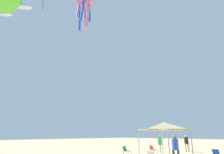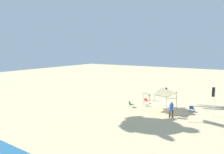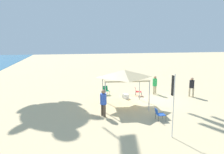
% 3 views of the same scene
% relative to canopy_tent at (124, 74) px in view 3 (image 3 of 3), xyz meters
% --- Properties ---
extents(ground, '(120.00, 120.00, 0.10)m').
position_rel_canopy_tent_xyz_m(ground, '(1.13, -2.95, -2.61)').
color(ground, '#D6BC8C').
extents(canopy_tent, '(3.43, 3.60, 2.92)m').
position_rel_canopy_tent_xyz_m(canopy_tent, '(0.00, 0.00, 0.00)').
color(canopy_tent, '#B7B7BC').
rests_on(canopy_tent, ground).
extents(folding_chair_left_of_tent, '(0.66, 0.74, 0.82)m').
position_rel_canopy_tent_xyz_m(folding_chair_left_of_tent, '(2.64, -2.02, -2.09)').
color(folding_chair_left_of_tent, black).
rests_on(folding_chair_left_of_tent, ground).
extents(folding_chair_near_cooler, '(0.56, 0.64, 0.82)m').
position_rel_canopy_tent_xyz_m(folding_chair_near_cooler, '(-3.56, -1.41, -2.09)').
color(folding_chair_near_cooler, black).
rests_on(folding_chair_near_cooler, ground).
extents(folding_chair_facing_ocean, '(0.71, 0.63, 0.82)m').
position_rel_canopy_tent_xyz_m(folding_chair_facing_ocean, '(3.70, 0.81, -2.09)').
color(folding_chair_facing_ocean, black).
rests_on(folding_chair_facing_ocean, ground).
extents(cooler_box, '(0.72, 0.60, 0.40)m').
position_rel_canopy_tent_xyz_m(cooler_box, '(2.00, -0.69, -2.36)').
color(cooler_box, white).
rests_on(cooler_box, ground).
extents(banner_flag, '(0.36, 0.06, 3.49)m').
position_rel_canopy_tent_xyz_m(banner_flag, '(-5.95, -1.08, -0.46)').
color(banner_flag, silver).
rests_on(banner_flag, ground).
extents(person_watching_sky, '(0.48, 0.45, 1.88)m').
position_rel_canopy_tent_xyz_m(person_watching_sky, '(-2.01, 2.03, -1.46)').
color(person_watching_sky, brown).
rests_on(person_watching_sky, ground).
extents(person_far_stroller, '(0.43, 0.43, 1.82)m').
position_rel_canopy_tent_xyz_m(person_far_stroller, '(1.34, -6.84, -1.50)').
color(person_far_stroller, '#C6B28C').
rests_on(person_far_stroller, ground).
extents(person_kite_handler, '(0.42, 0.42, 1.78)m').
position_rel_canopy_tent_xyz_m(person_kite_handler, '(2.94, -3.88, -1.52)').
color(person_kite_handler, '#C6B28C').
rests_on(person_kite_handler, ground).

